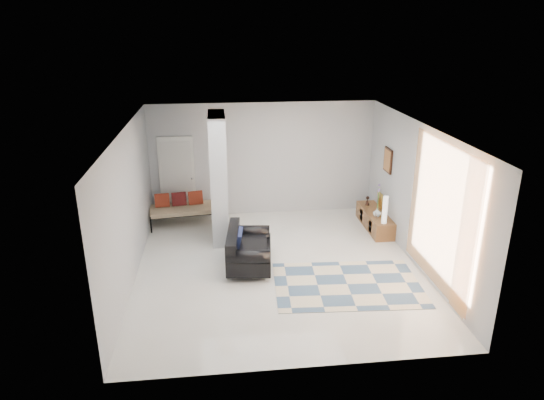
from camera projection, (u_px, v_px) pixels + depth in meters
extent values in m
plane|color=beige|center=(278.00, 267.00, 9.62)|extent=(6.00, 6.00, 0.00)
plane|color=white|center=(278.00, 128.00, 8.66)|extent=(6.00, 6.00, 0.00)
plane|color=#AFB1B3|center=(263.00, 159.00, 11.94)|extent=(6.00, 0.00, 6.00)
plane|color=#AFB1B3|center=(307.00, 280.00, 6.34)|extent=(6.00, 0.00, 6.00)
plane|color=#AFB1B3|center=(129.00, 207.00, 8.84)|extent=(0.00, 6.00, 6.00)
plane|color=#AFB1B3|center=(418.00, 196.00, 9.44)|extent=(0.00, 6.00, 6.00)
cube|color=#B4B8BC|center=(219.00, 178.00, 10.52)|extent=(0.35, 1.20, 2.80)
cube|color=silver|center=(177.00, 178.00, 11.81)|extent=(0.85, 0.06, 2.04)
plane|color=#FF9F43|center=(440.00, 215.00, 8.34)|extent=(0.00, 2.55, 2.55)
cube|color=#341A0E|center=(388.00, 160.00, 10.93)|extent=(0.04, 0.45, 0.55)
cube|color=brown|center=(375.00, 220.00, 11.41)|extent=(0.45, 1.61, 0.40)
cube|color=#341A0E|center=(370.00, 226.00, 11.05)|extent=(0.02, 0.21, 0.28)
cube|color=#341A0E|center=(361.00, 215.00, 11.72)|extent=(0.02, 0.21, 0.28)
cube|color=gold|center=(380.00, 200.00, 11.50)|extent=(0.09, 0.32, 0.40)
cube|color=silver|center=(376.00, 216.00, 10.98)|extent=(0.04, 0.10, 0.12)
cylinder|color=silver|center=(232.00, 278.00, 9.13)|extent=(0.05, 0.05, 0.10)
cylinder|color=silver|center=(235.00, 251.00, 10.22)|extent=(0.05, 0.05, 0.10)
cylinder|color=silver|center=(266.00, 278.00, 9.13)|extent=(0.05, 0.05, 0.10)
cylinder|color=silver|center=(266.00, 250.00, 10.22)|extent=(0.05, 0.05, 0.10)
cube|color=black|center=(250.00, 254.00, 9.60)|extent=(0.98, 1.48, 0.30)
cube|color=black|center=(233.00, 239.00, 9.49)|extent=(0.35, 1.41, 0.36)
cylinder|color=black|center=(248.00, 257.00, 8.98)|extent=(0.82, 0.36, 0.28)
cylinder|color=black|center=(250.00, 232.00, 10.07)|extent=(0.82, 0.36, 0.28)
cube|color=black|center=(239.00, 238.00, 9.48)|extent=(0.19, 0.53, 0.31)
cylinder|color=black|center=(151.00, 225.00, 11.14)|extent=(0.04, 0.04, 0.40)
cylinder|color=black|center=(223.00, 218.00, 11.50)|extent=(0.04, 0.04, 0.40)
cylinder|color=black|center=(151.00, 214.00, 11.76)|extent=(0.04, 0.04, 0.40)
cylinder|color=black|center=(219.00, 208.00, 12.13)|extent=(0.04, 0.04, 0.40)
cube|color=#BEAC8B|center=(186.00, 209.00, 11.57)|extent=(1.77, 0.91, 0.12)
cube|color=maroon|center=(162.00, 200.00, 11.51)|extent=(0.36, 0.20, 0.33)
cube|color=#581616|center=(179.00, 199.00, 11.60)|extent=(0.36, 0.20, 0.33)
cube|color=maroon|center=(196.00, 198.00, 11.69)|extent=(0.36, 0.20, 0.33)
cube|color=beige|center=(347.00, 284.00, 8.98)|extent=(2.79, 1.95, 0.01)
cylinder|color=silver|center=(385.00, 210.00, 10.62)|extent=(0.11, 0.11, 0.63)
imported|color=white|center=(377.00, 212.00, 11.06)|extent=(0.21, 0.21, 0.19)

